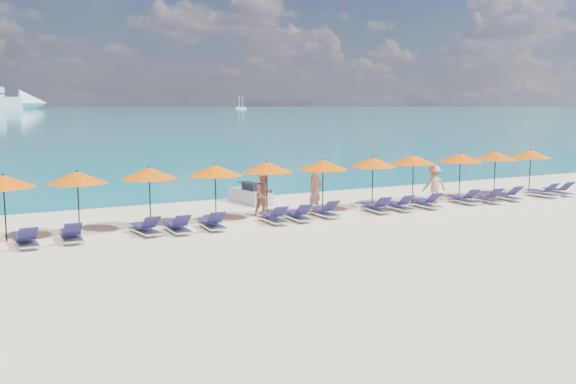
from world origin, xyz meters
name	(u,v)px	position (x,y,z in m)	size (l,w,h in m)	color
ground	(329,237)	(0.00, 0.00, 0.00)	(1400.00, 1400.00, 0.00)	beige
sailboat_near	(243,108)	(220.35, 500.67, 1.17)	(6.24, 2.08, 11.45)	silver
sailboat_far	(239,108)	(231.48, 533.48, 1.27)	(6.77, 2.26, 12.41)	silver
jetski	(250,195)	(0.84, 8.26, 0.38)	(1.18, 2.66, 0.92)	#ABADC8
beachgoer_a	(315,190)	(2.04, 4.43, 0.97)	(0.71, 0.46, 1.93)	tan
beachgoer_b	(264,194)	(-0.11, 4.85, 0.90)	(0.87, 0.50, 1.79)	tan
beachgoer_c	(434,185)	(8.20, 4.15, 0.87)	(1.13, 0.52, 1.75)	tan
umbrella_2	(3,181)	(-9.82, 4.42, 2.02)	(2.10, 2.10, 2.28)	black
umbrella_3	(77,177)	(-7.47, 4.43, 2.02)	(2.10, 2.10, 2.28)	black
umbrella_4	(149,173)	(-4.90, 4.62, 2.02)	(2.10, 2.10, 2.28)	black
umbrella_5	(215,170)	(-2.38, 4.46, 2.02)	(2.10, 2.10, 2.28)	black
umbrella_6	(267,167)	(-0.11, 4.60, 2.02)	(2.10, 2.10, 2.28)	black
umbrella_7	(323,165)	(2.42, 4.45, 2.02)	(2.10, 2.10, 2.28)	black
umbrella_8	(373,162)	(4.96, 4.45, 2.02)	(2.10, 2.10, 2.28)	black
umbrella_9	(413,160)	(7.38, 4.67, 2.02)	(2.10, 2.10, 2.28)	black
umbrella_10	(460,158)	(9.97, 4.43, 2.02)	(2.10, 2.10, 2.28)	black
umbrella_11	(496,155)	(12.47, 4.63, 2.02)	(2.10, 2.10, 2.28)	black
umbrella_12	(531,154)	(14.83, 4.55, 2.02)	(2.10, 2.10, 2.28)	black
lounger_4	(26,240)	(-9.34, 3.27, 0.24)	(0.69, 1.72, 0.66)	silver
lounger_5	(71,235)	(-7.93, 3.40, 0.24)	(0.71, 1.73, 0.66)	silver
lounger_6	(145,228)	(-5.44, 3.38, 0.24)	(0.79, 1.75, 0.66)	silver
lounger_7	(177,226)	(-4.35, 3.15, 0.24)	(0.66, 1.71, 0.66)	silver
lounger_8	(212,223)	(-3.04, 3.18, 0.24)	(0.73, 1.74, 0.66)	silver
lounger_9	(273,217)	(-0.53, 3.20, 0.24)	(0.67, 1.72, 0.66)	silver
lounger_10	(298,215)	(0.55, 3.22, 0.24)	(0.71, 1.73, 0.66)	silver
lounger_11	(324,211)	(1.90, 3.49, 0.24)	(0.66, 1.71, 0.66)	silver
lounger_12	(376,207)	(4.39, 3.34, 0.24)	(0.78, 1.75, 0.66)	silver
lounger_13	(398,205)	(5.52, 3.30, 0.24)	(0.68, 1.72, 0.66)	silver
lounger_14	(426,203)	(6.97, 3.27, 0.24)	(0.64, 1.71, 0.66)	silver
lounger_15	(464,199)	(9.36, 3.42, 0.24)	(0.74, 1.74, 0.66)	silver
lounger_16	(487,198)	(10.50, 3.13, 0.24)	(0.71, 1.73, 0.66)	silver
lounger_17	(507,195)	(11.91, 3.27, 0.24)	(0.73, 1.74, 0.66)	silver
lounger_18	(542,192)	(14.27, 3.23, 0.24)	(0.63, 1.70, 0.66)	silver
lounger_19	(558,191)	(15.45, 3.26, 0.24)	(0.76, 1.75, 0.66)	silver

